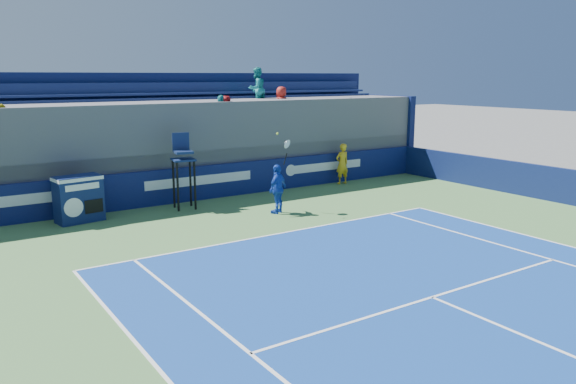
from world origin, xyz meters
TOP-DOWN VIEW (x-y plane):
  - ball_person at (6.05, 16.64)m, footprint 0.60×0.40m
  - back_hoarding at (0.00, 17.10)m, footprint 20.40×0.21m
  - match_clock at (-4.26, 16.30)m, footprint 1.41×0.90m
  - umpire_chair at (-0.96, 16.17)m, footprint 0.80×0.80m
  - tennis_player at (1.23, 13.92)m, footprint 1.02×0.76m
  - stadium_seating at (0.01, 19.14)m, footprint 21.00×4.05m

SIDE VIEW (x-z plane):
  - back_hoarding at x=0.00m, z-range 0.00..1.20m
  - match_clock at x=-4.26m, z-range 0.04..1.44m
  - tennis_player at x=1.23m, z-range -0.49..2.08m
  - ball_person at x=6.05m, z-range 0.01..1.64m
  - umpire_chair at x=-0.96m, z-range 0.29..2.77m
  - stadium_seating at x=0.01m, z-range -0.47..4.15m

